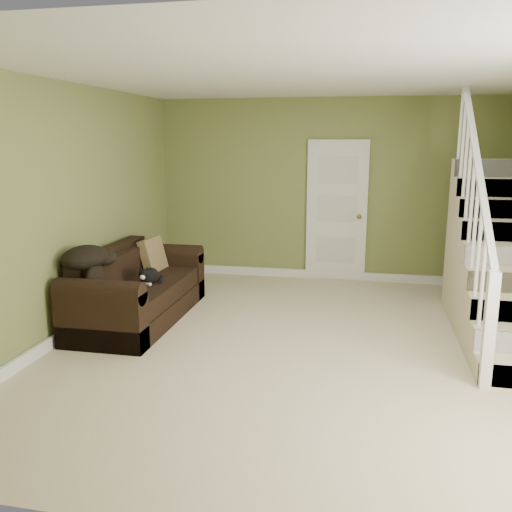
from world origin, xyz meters
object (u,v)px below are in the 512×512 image
at_px(sofa, 136,293).
at_px(cat, 149,276).
at_px(banana, 135,291).
at_px(side_table, 151,274).

xyz_separation_m(sofa, cat, (0.19, -0.08, 0.22)).
distance_m(sofa, cat, 0.31).
height_order(sofa, cat, sofa).
height_order(sofa, banana, sofa).
bearing_deg(sofa, side_table, 101.68).
bearing_deg(side_table, banana, -74.12).
xyz_separation_m(side_table, cat, (0.38, -0.98, 0.24)).
bearing_deg(cat, side_table, 107.94).
relative_size(sofa, banana, 10.96).
height_order(side_table, cat, side_table).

